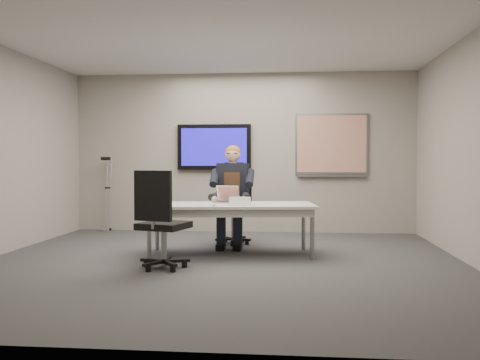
# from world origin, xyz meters

# --- Properties ---
(floor) EXTENTS (6.00, 6.00, 0.02)m
(floor) POSITION_xyz_m (0.00, 0.00, 0.00)
(floor) COLOR #343436
(floor) RESTS_ON ground
(ceiling) EXTENTS (6.00, 6.00, 0.02)m
(ceiling) POSITION_xyz_m (0.00, 0.00, 2.80)
(ceiling) COLOR silver
(ceiling) RESTS_ON wall_back
(wall_back) EXTENTS (6.00, 0.02, 2.80)m
(wall_back) POSITION_xyz_m (0.00, 3.00, 1.40)
(wall_back) COLOR gray
(wall_back) RESTS_ON ground
(wall_front) EXTENTS (6.00, 0.02, 2.80)m
(wall_front) POSITION_xyz_m (0.00, -3.00, 1.40)
(wall_front) COLOR gray
(wall_front) RESTS_ON ground
(wall_right) EXTENTS (0.02, 6.00, 2.80)m
(wall_right) POSITION_xyz_m (3.00, 0.00, 1.40)
(wall_right) COLOR gray
(wall_right) RESTS_ON ground
(conference_table) EXTENTS (2.30, 1.18, 0.68)m
(conference_table) POSITION_xyz_m (0.06, 0.65, 0.60)
(conference_table) COLOR white
(conference_table) RESTS_ON ground
(tv_display) EXTENTS (1.30, 0.09, 0.80)m
(tv_display) POSITION_xyz_m (-0.50, 2.95, 1.50)
(tv_display) COLOR black
(tv_display) RESTS_ON wall_back
(whiteboard) EXTENTS (1.25, 0.08, 1.10)m
(whiteboard) POSITION_xyz_m (1.55, 2.97, 1.53)
(whiteboard) COLOR gray
(whiteboard) RESTS_ON wall_back
(office_chair_far) EXTENTS (0.61, 0.61, 1.05)m
(office_chair_far) POSITION_xyz_m (0.00, 1.62, 0.33)
(office_chair_far) COLOR black
(office_chair_far) RESTS_ON ground
(office_chair_near) EXTENTS (0.68, 0.68, 1.15)m
(office_chair_near) POSITION_xyz_m (-0.63, -0.38, 0.36)
(office_chair_near) COLOR black
(office_chair_near) RESTS_ON ground
(seated_person) EXTENTS (0.48, 0.82, 1.48)m
(seated_person) POSITION_xyz_m (-0.01, 1.36, 0.60)
(seated_person) COLOR #1B222E
(seated_person) RESTS_ON office_chair_far
(crutch) EXTENTS (0.31, 0.53, 1.38)m
(crutch) POSITION_xyz_m (-2.39, 2.82, 0.68)
(crutch) COLOR #9A9DA1
(crutch) RESTS_ON ground
(laptop) EXTENTS (0.37, 0.37, 0.23)m
(laptop) POSITION_xyz_m (-0.02, 0.88, 0.74)
(laptop) COLOR #A6A6A8
(laptop) RESTS_ON conference_table
(name_tent) EXTENTS (0.29, 0.11, 0.11)m
(name_tent) POSITION_xyz_m (0.20, 0.42, 0.74)
(name_tent) COLOR white
(name_tent) RESTS_ON conference_table
(pen) EXTENTS (0.02, 0.15, 0.01)m
(pen) POSITION_xyz_m (-0.12, 0.33, 0.69)
(pen) COLOR black
(pen) RESTS_ON conference_table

